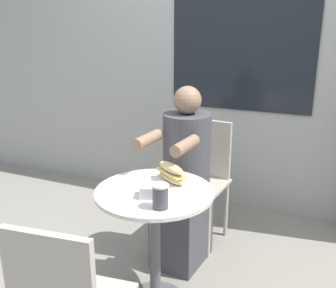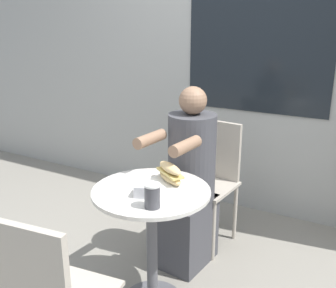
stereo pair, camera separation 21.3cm
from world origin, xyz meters
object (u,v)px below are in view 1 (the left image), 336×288
at_px(diner_chair, 203,170).
at_px(drink_cup, 160,196).
at_px(sandwich_on_plate, 171,175).
at_px(seated_diner, 184,188).
at_px(cafe_table, 155,224).

distance_m(diner_chair, drink_cup, 1.03).
xyz_separation_m(sandwich_on_plate, drink_cup, (0.07, -0.30, 0.02)).
bearing_deg(sandwich_on_plate, seated_diner, 99.62).
height_order(seated_diner, drink_cup, seated_diner).
distance_m(cafe_table, diner_chair, 0.82).
bearing_deg(sandwich_on_plate, diner_chair, 93.99).
relative_size(diner_chair, drink_cup, 7.29).
bearing_deg(cafe_table, diner_chair, 90.41).
bearing_deg(diner_chair, seated_diner, 93.43).
height_order(diner_chair, sandwich_on_plate, diner_chair).
relative_size(diner_chair, seated_diner, 0.74).
distance_m(sandwich_on_plate, drink_cup, 0.31).
bearing_deg(cafe_table, sandwich_on_plate, 71.27).
height_order(cafe_table, seated_diner, seated_diner).
relative_size(cafe_table, sandwich_on_plate, 2.98).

